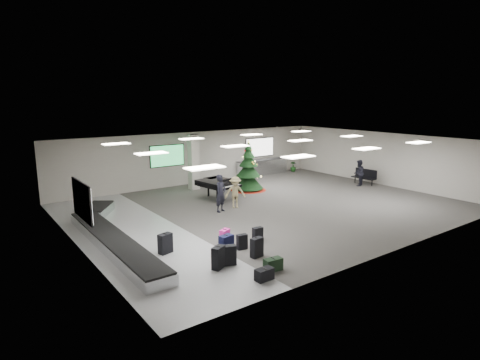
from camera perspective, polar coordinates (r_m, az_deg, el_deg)
ground at (r=19.75m, az=4.10°, el=-3.84°), size 18.00×18.00×0.00m
room_envelope at (r=19.53m, az=2.07°, el=3.01°), size 18.02×14.02×3.21m
baggage_carousel at (r=15.94m, az=-18.01°, el=-7.41°), size 2.28×9.71×0.43m
service_counter at (r=27.75m, az=3.20°, el=1.84°), size 4.05×0.65×1.08m
suitcase_0 at (r=12.76m, az=-3.09°, el=-10.95°), size 0.53×0.44×0.74m
suitcase_1 at (r=13.63m, az=2.40°, el=-9.55°), size 0.46×0.28×0.69m
pink_suitcase at (r=14.54m, az=-2.18°, el=-8.24°), size 0.46×0.39×0.65m
suitcase_3 at (r=14.30m, az=0.29°, el=-8.77°), size 0.39×0.25×0.56m
navy_suitcase at (r=13.67m, az=-1.96°, el=-9.33°), size 0.52×0.36×0.76m
suitcase_5 at (r=13.01m, az=-1.55°, el=-10.64°), size 0.49×0.37×0.68m
green_duffel at (r=12.72m, az=4.73°, el=-11.87°), size 0.60×0.34×0.41m
suitcase_7 at (r=15.01m, az=2.52°, el=-7.76°), size 0.39×0.22×0.58m
suitcase_8 at (r=14.15m, az=-10.58°, el=-8.87°), size 0.53×0.38×0.72m
black_duffel at (r=12.09m, az=3.47°, el=-13.24°), size 0.56×0.32×0.38m
christmas_tree at (r=23.08m, az=1.20°, el=1.02°), size 2.06×2.06×2.94m
grand_piano at (r=21.11m, az=-3.16°, el=-0.48°), size 1.85×2.24×1.17m
bench at (r=25.85m, az=17.32°, el=0.58°), size 0.59×1.53×0.95m
traveler_a at (r=18.72m, az=-2.76°, el=-1.90°), size 0.76×0.64×1.77m
traveler_b at (r=19.39m, az=-0.68°, el=-1.75°), size 1.15×0.98×1.54m
traveler_bench at (r=25.25m, az=16.53°, el=0.97°), size 0.96×0.88×1.59m
potted_plant_left at (r=25.60m, az=0.49°, el=0.82°), size 0.59×0.53×0.91m
potted_plant_right at (r=29.30m, az=7.57°, el=1.92°), size 0.58×0.58×0.73m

